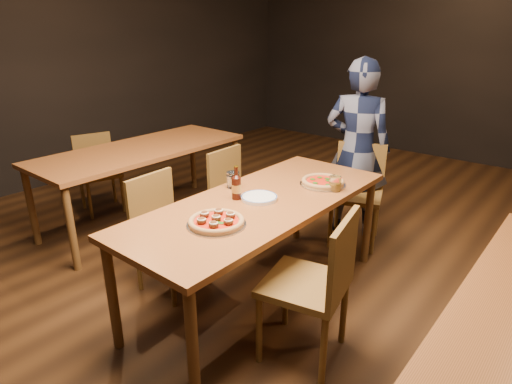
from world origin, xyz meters
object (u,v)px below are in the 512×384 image
Objects in this scene: chair_main_sw at (242,198)px; table_left at (142,155)px; plate_stack at (259,198)px; water_glass at (233,180)px; pizza_margherita at (323,182)px; chair_end at (356,194)px; chair_nbr_left at (100,173)px; pizza_meatball at (216,221)px; table_main at (261,210)px; amber_glass at (335,184)px; chair_main_nw at (171,233)px; diner at (357,150)px; chair_main_e at (304,283)px; beer_bottle at (236,187)px.

table_left is at bearing 99.20° from chair_main_sw.
water_glass is (-0.28, 0.06, 0.05)m from plate_stack.
chair_main_sw is 0.85m from pizza_margherita.
chair_end is 1.10× the size of chair_nbr_left.
table_main is at bearing 95.45° from pizza_meatball.
amber_glass is (1.99, 0.16, 0.12)m from table_left.
chair_main_nw is 1.20m from amber_glass.
chair_end is 7.97× the size of water_glass.
diner is (-0.18, 0.87, 0.02)m from pizza_margherita.
amber_glass is (-0.25, 0.73, 0.33)m from chair_main_e.
chair_main_sw is 7.80× the size of water_glass.
chair_end is 1.24m from plate_stack.
chair_end reaches higher than pizza_margherita.
chair_main_sw is 4.00× the size of beer_bottle.
pizza_margherita is (0.78, -0.01, 0.33)m from chair_main_sw.
plate_stack is 0.16m from beer_bottle.
water_glass is 1.35m from diner.
beer_bottle reaches higher than amber_glass.
table_main is 9.04× the size of beer_bottle.
pizza_meatball is 1.44× the size of plate_stack.
amber_glass is at bearing -22.03° from pizza_margherita.
table_left is 2.26× the size of chair_main_sw.
table_main is 17.65× the size of water_glass.
table_main is 6.11× the size of pizza_margherita.
chair_main_e reaches higher than chair_nbr_left.
table_main is 0.33m from water_glass.
chair_nbr_left is at bearing 176.99° from water_glass.
plate_stack is at bearing -132.96° from chair_main_sw.
table_left is at bearing -59.13° from chair_nbr_left.
chair_main_e is at bearing 93.71° from diner.
beer_bottle is at bearing -13.90° from table_left.
chair_nbr_left is at bearing -166.33° from table_left.
plate_stack is 1.38m from diner.
table_left is 2.32m from chair_main_e.
plate_stack is 2.29× the size of amber_glass.
pizza_margherita is 1.48× the size of beer_bottle.
chair_main_e is (1.11, 0.03, 0.03)m from chair_main_nw.
chair_main_nw is 0.58m from water_glass.
chair_nbr_left is 2.42m from pizza_meatball.
beer_bottle reaches higher than table_left.
beer_bottle reaches higher than chair_main_sw.
beer_bottle reaches higher than pizza_meatball.
amber_glass is (0.30, 0.46, 0.04)m from plate_stack.
chair_end is at bearing 70.80° from water_glass.
beer_bottle is (-0.67, 0.18, 0.36)m from chair_main_e.
chair_main_e is (1.16, -0.79, 0.03)m from chair_main_sw.
chair_main_nw is 0.71m from plate_stack.
water_glass is at bearing -147.23° from chair_main_sw.
pizza_meatball reaches higher than table_main.
beer_bottle reaches higher than chair_main_e.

